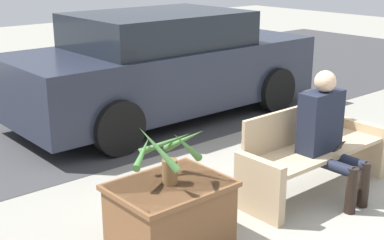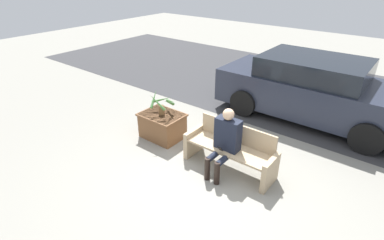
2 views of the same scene
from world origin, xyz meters
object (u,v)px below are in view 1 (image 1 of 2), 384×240
object	(u,v)px
person_seated	(327,130)
potted_plant	(168,153)
planter_box	(170,214)
parked_car	(164,66)
bench	(312,152)

from	to	relation	value
person_seated	potted_plant	size ratio (longest dim) A/B	1.99
person_seated	planter_box	bearing A→B (deg)	172.92
parked_car	person_seated	bearing A→B (deg)	-98.81
planter_box	potted_plant	xyz separation A→B (m)	(0.00, 0.02, 0.51)
potted_plant	parked_car	xyz separation A→B (m)	(2.23, 2.93, -0.06)
bench	potted_plant	world-z (taller)	potted_plant
person_seated	parked_car	bearing A→B (deg)	81.19
bench	parked_car	bearing A→B (deg)	81.16
bench	parked_car	size ratio (longest dim) A/B	0.38
parked_car	bench	bearing A→B (deg)	-98.84
potted_plant	bench	bearing A→B (deg)	-2.01
potted_plant	person_seated	bearing A→B (deg)	-7.88
planter_box	parked_car	world-z (taller)	parked_car
planter_box	potted_plant	size ratio (longest dim) A/B	1.45
person_seated	potted_plant	world-z (taller)	person_seated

